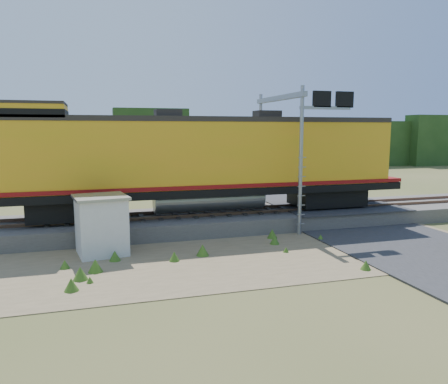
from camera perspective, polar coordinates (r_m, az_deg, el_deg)
name	(u,v)px	position (r m, az deg, el deg)	size (l,w,h in m)	color
ground	(264,257)	(18.66, 5.31, -8.46)	(140.00, 140.00, 0.00)	#475123
ballast	(224,220)	(24.07, 0.01, -3.66)	(70.00, 5.00, 0.80)	slate
rails	(224,211)	(23.98, 0.01, -2.54)	(70.00, 1.54, 0.16)	brown
dirt_shoulder	(216,257)	(18.50, -1.10, -8.53)	(26.00, 8.00, 0.03)	#8C7754
road	(394,239)	(22.70, 21.32, -5.76)	(7.00, 66.00, 0.86)	#38383A
tree_line_north	(151,148)	(55.05, -9.54, 5.68)	(130.00, 3.00, 6.50)	#1E3B15
weed_clumps	(182,264)	(17.81, -5.47, -9.29)	(15.00, 6.20, 0.56)	#3C651C
locomotive	(204,160)	(23.32, -2.69, 4.25)	(21.86, 3.33, 5.64)	black
shed	(101,225)	(19.43, -15.72, -4.15)	(2.46, 2.46, 2.55)	silver
signal_gantry	(290,125)	(24.19, 8.68, 8.65)	(2.96, 6.20, 7.47)	gray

